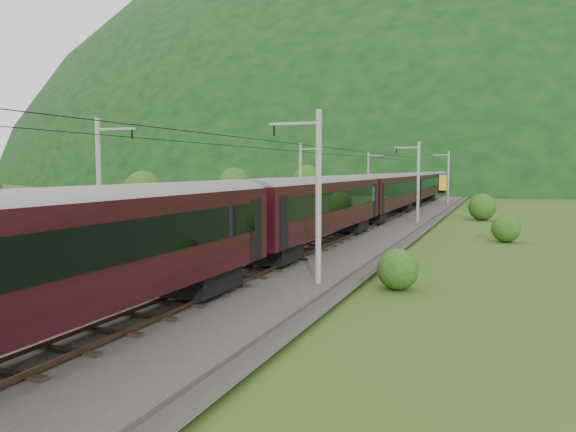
% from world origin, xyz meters
% --- Properties ---
extents(ground, '(600.00, 600.00, 0.00)m').
position_xyz_m(ground, '(0.00, 0.00, 0.00)').
color(ground, '#2E4E18').
rests_on(ground, ground).
extents(railbed, '(14.00, 220.00, 0.30)m').
position_xyz_m(railbed, '(0.00, 10.00, 0.15)').
color(railbed, '#38332D').
rests_on(railbed, ground).
extents(track_left, '(2.40, 220.00, 0.27)m').
position_xyz_m(track_left, '(-2.40, 10.00, 0.37)').
color(track_left, '#533823').
rests_on(track_left, railbed).
extents(track_right, '(2.40, 220.00, 0.27)m').
position_xyz_m(track_right, '(2.40, 10.00, 0.37)').
color(track_right, '#533823').
rests_on(track_right, railbed).
extents(catenary_left, '(2.54, 192.28, 8.00)m').
position_xyz_m(catenary_left, '(-6.12, 32.00, 4.50)').
color(catenary_left, gray).
rests_on(catenary_left, railbed).
extents(catenary_right, '(2.54, 192.28, 8.00)m').
position_xyz_m(catenary_right, '(6.12, 32.00, 4.50)').
color(catenary_right, gray).
rests_on(catenary_right, railbed).
extents(overhead_wires, '(4.83, 198.00, 0.03)m').
position_xyz_m(overhead_wires, '(0.00, 10.00, 7.10)').
color(overhead_wires, black).
rests_on(overhead_wires, ground).
extents(mountain_main, '(504.00, 360.00, 244.00)m').
position_xyz_m(mountain_main, '(0.00, 260.00, 0.00)').
color(mountain_main, black).
rests_on(mountain_main, ground).
extents(mountain_ridge, '(336.00, 280.00, 132.00)m').
position_xyz_m(mountain_ridge, '(-120.00, 300.00, 0.00)').
color(mountain_ridge, black).
rests_on(mountain_ridge, ground).
extents(train, '(3.18, 153.51, 5.55)m').
position_xyz_m(train, '(2.40, 23.96, 3.74)').
color(train, black).
rests_on(train, ground).
extents(hazard_post_near, '(0.14, 0.14, 1.29)m').
position_xyz_m(hazard_post_near, '(-0.24, 24.80, 0.95)').
color(hazard_post_near, red).
rests_on(hazard_post_near, railbed).
extents(hazard_post_far, '(0.14, 0.14, 1.28)m').
position_xyz_m(hazard_post_far, '(0.17, 37.68, 0.94)').
color(hazard_post_far, red).
rests_on(hazard_post_far, railbed).
extents(signal, '(0.22, 0.22, 1.97)m').
position_xyz_m(signal, '(-3.35, 35.46, 1.46)').
color(signal, black).
rests_on(signal, railbed).
extents(vegetation_left, '(9.89, 145.77, 6.26)m').
position_xyz_m(vegetation_left, '(-14.50, 14.40, 2.55)').
color(vegetation_left, '#1B4612').
rests_on(vegetation_left, ground).
extents(vegetation_right, '(6.75, 100.74, 2.72)m').
position_xyz_m(vegetation_right, '(12.58, 2.63, 1.18)').
color(vegetation_right, '#1B4612').
rests_on(vegetation_right, ground).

